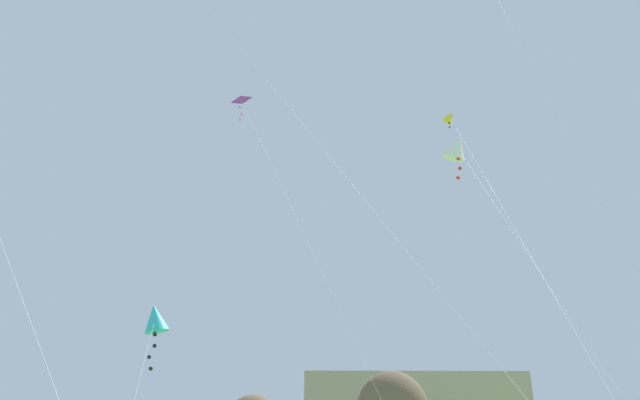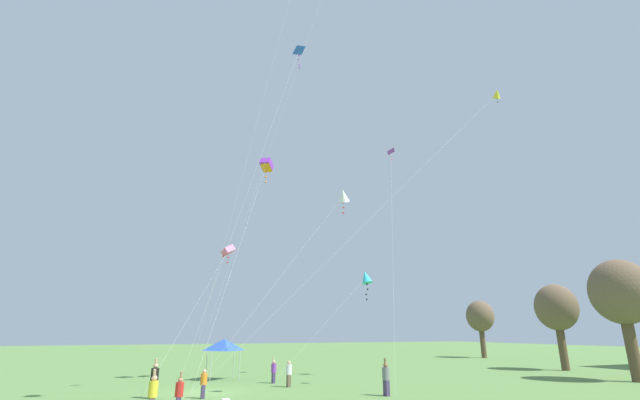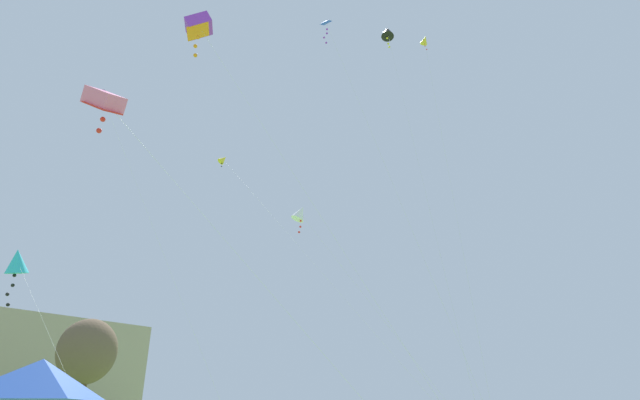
{
  "view_description": "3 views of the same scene",
  "coord_description": "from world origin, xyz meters",
  "px_view_note": "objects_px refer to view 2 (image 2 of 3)",
  "views": [
    {
      "loc": [
        1.82,
        -9.88,
        1.99
      ],
      "look_at": [
        2.0,
        8.25,
        10.57
      ],
      "focal_mm": 35.0,
      "sensor_mm": 36.0,
      "label": 1
    },
    {
      "loc": [
        29.25,
        -4.4,
        3.6
      ],
      "look_at": [
        0.85,
        7.47,
        13.08
      ],
      "focal_mm": 24.0,
      "sensor_mm": 36.0,
      "label": 2
    },
    {
      "loc": [
        -11.25,
        -10.37,
        1.81
      ],
      "look_at": [
        5.52,
        4.77,
        11.68
      ],
      "focal_mm": 28.0,
      "sensor_mm": 36.0,
      "label": 3
    }
  ],
  "objects_px": {
    "person_black_shirt": "(154,379)",
    "person_purple_shirt": "(274,370)",
    "kite_white_diamond_5": "(343,196)",
    "kite_purple_box_8": "(266,165)",
    "person_orange_shirt": "(204,383)",
    "person_grey_shirt": "(386,377)",
    "person_white_shirt": "(289,373)",
    "kite_pink_box_0": "(228,251)",
    "festival_tent": "(224,345)",
    "kite_blue_delta_2": "(298,55)",
    "kite_purple_delta_1": "(391,154)",
    "person_red_shirt": "(179,393)",
    "person_yellow_shirt": "(153,394)",
    "kite_cyan_diamond_7": "(366,277)",
    "kite_yellow_diamond_3": "(496,95)"
  },
  "relations": [
    {
      "from": "kite_purple_box_8",
      "to": "person_grey_shirt",
      "type": "bearing_deg",
      "value": 33.26
    },
    {
      "from": "person_white_shirt",
      "to": "kite_white_diamond_5",
      "type": "relative_size",
      "value": 0.14
    },
    {
      "from": "person_white_shirt",
      "to": "kite_white_diamond_5",
      "type": "height_order",
      "value": "kite_white_diamond_5"
    },
    {
      "from": "person_orange_shirt",
      "to": "person_grey_shirt",
      "type": "height_order",
      "value": "person_grey_shirt"
    },
    {
      "from": "person_purple_shirt",
      "to": "person_black_shirt",
      "type": "bearing_deg",
      "value": 112.13
    },
    {
      "from": "kite_pink_box_0",
      "to": "kite_white_diamond_5",
      "type": "xyz_separation_m",
      "value": [
        12.76,
        4.64,
        1.66
      ]
    },
    {
      "from": "person_grey_shirt",
      "to": "kite_pink_box_0",
      "type": "distance_m",
      "value": 16.98
    },
    {
      "from": "person_black_shirt",
      "to": "kite_yellow_diamond_3",
      "type": "height_order",
      "value": "kite_yellow_diamond_3"
    },
    {
      "from": "person_grey_shirt",
      "to": "kite_purple_box_8",
      "type": "height_order",
      "value": "kite_purple_box_8"
    },
    {
      "from": "kite_yellow_diamond_3",
      "to": "person_white_shirt",
      "type": "bearing_deg",
      "value": -127.75
    },
    {
      "from": "person_black_shirt",
      "to": "kite_purple_delta_1",
      "type": "xyz_separation_m",
      "value": [
        -3.22,
        18.6,
        18.22
      ]
    },
    {
      "from": "kite_white_diamond_5",
      "to": "person_red_shirt",
      "type": "bearing_deg",
      "value": -84.22
    },
    {
      "from": "kite_white_diamond_5",
      "to": "kite_purple_box_8",
      "type": "height_order",
      "value": "kite_purple_box_8"
    },
    {
      "from": "kite_pink_box_0",
      "to": "kite_purple_box_8",
      "type": "height_order",
      "value": "kite_purple_box_8"
    },
    {
      "from": "person_yellow_shirt",
      "to": "person_purple_shirt",
      "type": "bearing_deg",
      "value": -177.46
    },
    {
      "from": "person_purple_shirt",
      "to": "kite_purple_box_8",
      "type": "xyz_separation_m",
      "value": [
        0.36,
        -1.25,
        15.82
      ]
    },
    {
      "from": "person_black_shirt",
      "to": "kite_blue_delta_2",
      "type": "bearing_deg",
      "value": 56.75
    },
    {
      "from": "kite_purple_box_8",
      "to": "person_black_shirt",
      "type": "bearing_deg",
      "value": -59.77
    },
    {
      "from": "kite_cyan_diamond_7",
      "to": "kite_yellow_diamond_3",
      "type": "bearing_deg",
      "value": 15.99
    },
    {
      "from": "person_black_shirt",
      "to": "person_white_shirt",
      "type": "height_order",
      "value": "person_black_shirt"
    },
    {
      "from": "kite_pink_box_0",
      "to": "person_black_shirt",
      "type": "bearing_deg",
      "value": -32.71
    },
    {
      "from": "kite_blue_delta_2",
      "to": "kite_purple_delta_1",
      "type": "bearing_deg",
      "value": 120.77
    },
    {
      "from": "person_red_shirt",
      "to": "person_white_shirt",
      "type": "xyz_separation_m",
      "value": [
        -7.59,
        7.86,
        0.02
      ]
    },
    {
      "from": "person_red_shirt",
      "to": "kite_white_diamond_5",
      "type": "bearing_deg",
      "value": 82.76
    },
    {
      "from": "kite_yellow_diamond_3",
      "to": "person_yellow_shirt",
      "type": "bearing_deg",
      "value": -94.44
    },
    {
      "from": "festival_tent",
      "to": "person_grey_shirt",
      "type": "xyz_separation_m",
      "value": [
        12.34,
        7.31,
        -1.58
      ]
    },
    {
      "from": "person_white_shirt",
      "to": "kite_purple_box_8",
      "type": "relative_size",
      "value": 0.1
    },
    {
      "from": "person_orange_shirt",
      "to": "person_yellow_shirt",
      "type": "bearing_deg",
      "value": 156.81
    },
    {
      "from": "festival_tent",
      "to": "kite_cyan_diamond_7",
      "type": "bearing_deg",
      "value": 79.06
    },
    {
      "from": "kite_blue_delta_2",
      "to": "person_grey_shirt",
      "type": "bearing_deg",
      "value": 85.08
    },
    {
      "from": "kite_white_diamond_5",
      "to": "kite_purple_box_8",
      "type": "distance_m",
      "value": 10.52
    },
    {
      "from": "person_orange_shirt",
      "to": "person_grey_shirt",
      "type": "distance_m",
      "value": 10.53
    },
    {
      "from": "person_black_shirt",
      "to": "person_grey_shirt",
      "type": "relative_size",
      "value": 1.02
    },
    {
      "from": "person_red_shirt",
      "to": "person_orange_shirt",
      "type": "relative_size",
      "value": 1.19
    },
    {
      "from": "kite_white_diamond_5",
      "to": "person_grey_shirt",
      "type": "bearing_deg",
      "value": 100.22
    },
    {
      "from": "kite_purple_delta_1",
      "to": "kite_purple_box_8",
      "type": "relative_size",
      "value": 1.15
    },
    {
      "from": "festival_tent",
      "to": "kite_blue_delta_2",
      "type": "height_order",
      "value": "kite_blue_delta_2"
    },
    {
      "from": "person_black_shirt",
      "to": "kite_pink_box_0",
      "type": "xyz_separation_m",
      "value": [
        -8.04,
        5.16,
        9.03
      ]
    },
    {
      "from": "person_red_shirt",
      "to": "kite_pink_box_0",
      "type": "height_order",
      "value": "kite_pink_box_0"
    },
    {
      "from": "person_black_shirt",
      "to": "person_purple_shirt",
      "type": "height_order",
      "value": "person_black_shirt"
    },
    {
      "from": "person_white_shirt",
      "to": "person_purple_shirt",
      "type": "relative_size",
      "value": 0.93
    },
    {
      "from": "person_purple_shirt",
      "to": "kite_white_diamond_5",
      "type": "relative_size",
      "value": 0.15
    },
    {
      "from": "person_red_shirt",
      "to": "person_yellow_shirt",
      "type": "xyz_separation_m",
      "value": [
        0.19,
        -1.15,
        0.08
      ]
    },
    {
      "from": "kite_purple_delta_1",
      "to": "person_red_shirt",
      "type": "bearing_deg",
      "value": -63.5
    },
    {
      "from": "person_black_shirt",
      "to": "person_grey_shirt",
      "type": "bearing_deg",
      "value": 66.48
    },
    {
      "from": "person_red_shirt",
      "to": "kite_white_diamond_5",
      "type": "height_order",
      "value": "kite_white_diamond_5"
    },
    {
      "from": "person_orange_shirt",
      "to": "kite_pink_box_0",
      "type": "relative_size",
      "value": 0.14
    },
    {
      "from": "person_red_shirt",
      "to": "kite_cyan_diamond_7",
      "type": "height_order",
      "value": "kite_cyan_diamond_7"
    },
    {
      "from": "kite_purple_delta_1",
      "to": "kite_pink_box_0",
      "type": "bearing_deg",
      "value": -109.74
    },
    {
      "from": "person_black_shirt",
      "to": "person_orange_shirt",
      "type": "xyz_separation_m",
      "value": [
        1.11,
        2.59,
        -0.21
      ]
    }
  ]
}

